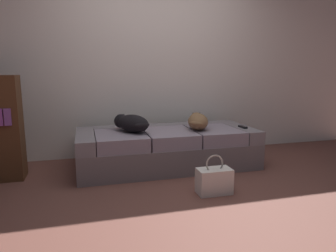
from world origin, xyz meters
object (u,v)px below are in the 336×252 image
(couch, at_px, (167,148))
(handbag, at_px, (214,180))
(dog_tan, at_px, (198,121))
(tv_remote, at_px, (243,127))
(dog_dark, at_px, (131,123))

(couch, height_order, handbag, couch)
(dog_tan, relative_size, tv_remote, 3.69)
(dog_tan, bearing_deg, tv_remote, -8.81)
(dog_dark, xyz_separation_m, dog_tan, (0.80, -0.03, -0.01))
(dog_tan, xyz_separation_m, handbag, (-0.16, -0.87, -0.42))
(dog_dark, distance_m, handbag, 1.19)
(couch, height_order, tv_remote, tv_remote)
(dog_dark, relative_size, dog_tan, 0.98)
(tv_remote, bearing_deg, dog_tan, 168.24)
(couch, bearing_deg, dog_tan, -9.49)
(tv_remote, relative_size, handbag, 0.40)
(dog_tan, height_order, handbag, dog_tan)
(dog_dark, bearing_deg, couch, 3.79)
(couch, xyz_separation_m, tv_remote, (0.93, -0.15, 0.24))
(tv_remote, bearing_deg, couch, 167.97)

